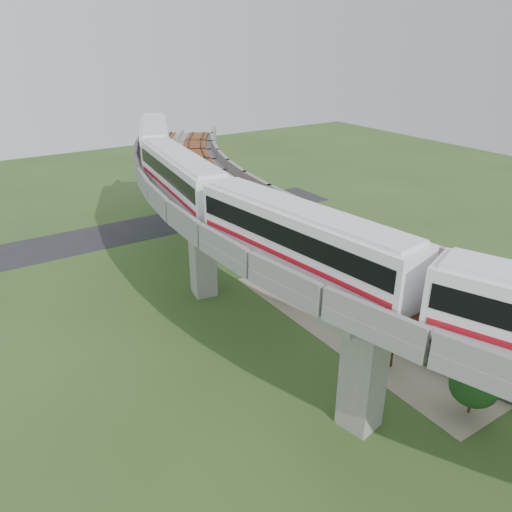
% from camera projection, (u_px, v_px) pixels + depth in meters
% --- Properties ---
extents(ground, '(160.00, 160.00, 0.00)m').
position_uv_depth(ground, '(256.00, 349.00, 39.14)').
color(ground, '#314B1E').
rests_on(ground, ground).
extents(dirt_lot, '(18.00, 26.00, 0.04)m').
position_uv_depth(dirt_lot, '(399.00, 310.00, 44.60)').
color(dirt_lot, gray).
rests_on(dirt_lot, ground).
extents(asphalt_road, '(60.00, 8.00, 0.03)m').
position_uv_depth(asphalt_road, '(124.00, 232.00, 62.04)').
color(asphalt_road, '#232326').
rests_on(asphalt_road, ground).
extents(viaduct, '(19.58, 73.98, 11.40)m').
position_uv_depth(viaduct, '(299.00, 231.00, 37.36)').
color(viaduct, '#99968E').
rests_on(viaduct, ground).
extents(metro_train, '(10.84, 61.35, 3.64)m').
position_uv_depth(metro_train, '(263.00, 198.00, 34.08)').
color(metro_train, white).
rests_on(metro_train, ground).
extents(fence, '(3.87, 38.73, 1.50)m').
position_uv_depth(fence, '(349.00, 306.00, 43.71)').
color(fence, '#2D382D').
rests_on(fence, ground).
extents(tree_0, '(2.87, 2.87, 3.20)m').
position_uv_depth(tree_0, '(232.00, 220.00, 60.40)').
color(tree_0, '#382314').
rests_on(tree_0, ground).
extents(tree_1, '(2.31, 2.31, 3.02)m').
position_uv_depth(tree_1, '(262.00, 252.00, 51.35)').
color(tree_1, '#382314').
rests_on(tree_1, ground).
extents(tree_2, '(2.62, 2.62, 3.23)m').
position_uv_depth(tree_2, '(291.00, 277.00, 45.85)').
color(tree_2, '#382314').
rests_on(tree_2, ground).
extents(tree_3, '(2.05, 2.05, 3.24)m').
position_uv_depth(tree_3, '(394.00, 340.00, 36.06)').
color(tree_3, '#382314').
rests_on(tree_3, ground).
extents(tree_4, '(3.06, 3.06, 3.45)m').
position_uv_depth(tree_4, '(474.00, 386.00, 31.66)').
color(tree_4, '#382314').
rests_on(tree_4, ground).
extents(car_white, '(2.44, 4.29, 1.38)m').
position_uv_depth(car_white, '(392.00, 323.00, 41.23)').
color(car_white, white).
rests_on(car_white, dirt_lot).
extents(car_red, '(3.68, 3.66, 1.27)m').
position_uv_depth(car_red, '(404.00, 290.00, 46.60)').
color(car_red, '#AF1410').
rests_on(car_red, dirt_lot).
extents(car_dark, '(4.51, 3.03, 1.21)m').
position_uv_depth(car_dark, '(363.00, 288.00, 47.13)').
color(car_dark, black).
rests_on(car_dark, dirt_lot).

